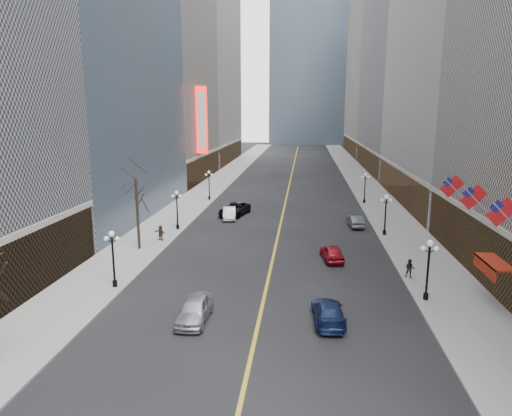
% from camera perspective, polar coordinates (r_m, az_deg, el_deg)
% --- Properties ---
extents(sidewalk_east, '(6.00, 230.00, 0.15)m').
position_cam_1_polar(sidewalk_east, '(74.43, 14.67, 1.14)').
color(sidewalk_east, gray).
rests_on(sidewalk_east, ground).
extents(sidewalk_west, '(6.00, 230.00, 0.15)m').
position_cam_1_polar(sidewalk_west, '(75.47, -6.85, 1.60)').
color(sidewalk_west, gray).
rests_on(sidewalk_west, ground).
extents(lane_line, '(0.25, 200.00, 0.02)m').
position_cam_1_polar(lane_line, '(83.48, 4.12, 2.61)').
color(lane_line, gold).
rests_on(lane_line, ground).
extents(bldg_east_c, '(26.60, 40.60, 48.80)m').
position_cam_1_polar(bldg_east_c, '(112.15, 20.98, 16.68)').
color(bldg_east_c, gray).
rests_on(bldg_east_c, ground).
extents(bldg_east_d, '(26.60, 46.60, 62.80)m').
position_cam_1_polar(bldg_east_d, '(154.72, 17.02, 18.05)').
color(bldg_east_d, '#A59A89').
rests_on(bldg_east_d, ground).
extents(bldg_west_c, '(26.60, 30.60, 50.80)m').
position_cam_1_polar(bldg_west_c, '(95.80, -14.66, 18.59)').
color(bldg_west_c, '#A59A89').
rests_on(bldg_west_c, ground).
extents(bldg_west_d, '(26.60, 38.60, 72.80)m').
position_cam_1_polar(bldg_west_d, '(129.55, -9.29, 21.91)').
color(bldg_west_d, silver).
rests_on(bldg_west_d, ground).
extents(streetlamp_east_1, '(1.26, 0.44, 4.52)m').
position_cam_1_polar(streetlamp_east_1, '(35.23, 20.75, -6.53)').
color(streetlamp_east_1, black).
rests_on(streetlamp_east_1, sidewalk_east).
extents(streetlamp_east_2, '(1.26, 0.44, 4.52)m').
position_cam_1_polar(streetlamp_east_2, '(52.23, 15.91, -0.29)').
color(streetlamp_east_2, black).
rests_on(streetlamp_east_2, sidewalk_east).
extents(streetlamp_east_3, '(1.26, 0.44, 4.52)m').
position_cam_1_polar(streetlamp_east_3, '(69.74, 13.47, 2.85)').
color(streetlamp_east_3, black).
rests_on(streetlamp_east_3, sidewalk_east).
extents(streetlamp_west_1, '(1.26, 0.44, 4.52)m').
position_cam_1_polar(streetlamp_west_1, '(37.05, -17.46, -5.39)').
color(streetlamp_west_1, black).
rests_on(streetlamp_west_1, sidewalk_west).
extents(streetlamp_west_2, '(1.26, 0.44, 4.52)m').
position_cam_1_polar(streetlamp_west_2, '(53.48, -9.85, 0.27)').
color(streetlamp_west_2, black).
rests_on(streetlamp_west_2, sidewalk_west).
extents(streetlamp_west_3, '(1.26, 0.44, 4.52)m').
position_cam_1_polar(streetlamp_west_3, '(70.68, -5.89, 3.24)').
color(streetlamp_west_3, black).
rests_on(streetlamp_west_3, sidewalk_west).
extents(flag_3, '(2.87, 0.12, 2.87)m').
position_cam_1_polar(flag_3, '(32.50, 28.63, -0.73)').
color(flag_3, '#B2B2B7').
rests_on(flag_3, ground).
extents(flag_4, '(2.87, 0.12, 2.87)m').
position_cam_1_polar(flag_4, '(37.08, 25.75, 0.96)').
color(flag_4, '#B2B2B7').
rests_on(flag_4, ground).
extents(flag_5, '(2.87, 0.12, 2.87)m').
position_cam_1_polar(flag_5, '(41.75, 23.50, 2.28)').
color(flag_5, '#B2B2B7').
rests_on(flag_5, ground).
extents(awning_c, '(1.40, 4.00, 0.93)m').
position_cam_1_polar(awning_c, '(36.51, 27.35, -6.17)').
color(awning_c, maroon).
rests_on(awning_c, ground).
extents(theatre_marquee, '(2.00, 0.55, 12.00)m').
position_cam_1_polar(theatre_marquee, '(84.42, -6.79, 10.85)').
color(theatre_marquee, red).
rests_on(theatre_marquee, ground).
extents(tree_west_far, '(3.60, 3.60, 7.92)m').
position_cam_1_polar(tree_west_far, '(45.94, -14.76, 2.37)').
color(tree_west_far, '#2D231C').
rests_on(tree_west_far, sidewalk_west).
extents(car_nb_near, '(1.89, 4.68, 1.59)m').
position_cam_1_polar(car_nb_near, '(31.14, -7.67, -12.44)').
color(car_nb_near, '#B3B6BC').
rests_on(car_nb_near, ground).
extents(car_nb_mid, '(2.27, 4.77, 1.51)m').
position_cam_1_polar(car_nb_mid, '(58.81, -3.35, -0.64)').
color(car_nb_mid, '#BEBEC0').
rests_on(car_nb_mid, ground).
extents(car_nb_far, '(4.10, 6.45, 1.66)m').
position_cam_1_polar(car_nb_far, '(60.71, -2.70, -0.16)').
color(car_nb_far, black).
rests_on(car_nb_far, ground).
extents(car_sb_near, '(2.26, 4.96, 1.41)m').
position_cam_1_polar(car_sb_near, '(31.10, 9.02, -12.71)').
color(car_sb_near, '#13214A').
rests_on(car_sb_near, ground).
extents(car_sb_mid, '(2.34, 4.49, 1.46)m').
position_cam_1_polar(car_sb_mid, '(43.21, 9.47, -5.52)').
color(car_sb_mid, maroon).
rests_on(car_sb_mid, ground).
extents(car_sb_far, '(1.81, 4.30, 1.38)m').
position_cam_1_polar(car_sb_far, '(55.99, 12.31, -1.62)').
color(car_sb_far, '#505758').
rests_on(car_sb_far, ground).
extents(ped_east_walk, '(0.85, 0.61, 1.59)m').
position_cam_1_polar(ped_east_walk, '(39.89, 18.68, -7.18)').
color(ped_east_walk, black).
rests_on(ped_east_walk, sidewalk_east).
extents(ped_west_far, '(1.53, 1.16, 1.64)m').
position_cam_1_polar(ped_west_far, '(49.52, -11.86, -3.05)').
color(ped_west_far, '#34281D').
rests_on(ped_west_far, sidewalk_west).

